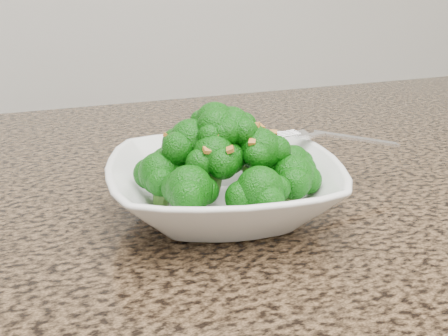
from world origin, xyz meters
name	(u,v)px	position (x,y,z in m)	size (l,w,h in m)	color
granite_counter	(192,221)	(0.00, 0.30, 0.89)	(1.64, 1.04, 0.03)	brown
bowl	(224,188)	(0.03, 0.27, 0.93)	(0.24, 0.24, 0.06)	white
broccoli_pile	(224,123)	(0.03, 0.27, 1.00)	(0.21, 0.21, 0.08)	#0F620B
garlic_topping	(224,81)	(0.03, 0.27, 1.04)	(0.12, 0.12, 0.01)	#C67F30
fork	(318,135)	(0.15, 0.30, 0.96)	(0.18, 0.03, 0.01)	silver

